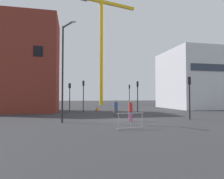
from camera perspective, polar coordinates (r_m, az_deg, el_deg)
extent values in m
plane|color=#333335|center=(17.54, 4.18, -8.98)|extent=(160.00, 160.00, 0.00)
cube|color=maroon|center=(29.38, -26.21, 6.67)|extent=(10.77, 6.50, 12.93)
cube|color=black|center=(25.78, -20.91, 10.48)|extent=(1.10, 0.06, 1.30)
cube|color=silver|center=(38.30, 22.64, 2.66)|extent=(9.65, 10.83, 10.31)
cube|color=#2D3847|center=(34.12, 27.83, 5.73)|extent=(8.11, 0.08, 1.10)
cylinder|color=gold|center=(50.39, -3.22, 10.53)|extent=(0.90, 0.90, 26.17)
cube|color=gold|center=(55.84, -0.57, 23.93)|extent=(14.22, 4.14, 0.70)
cylinder|color=#232326|center=(16.31, -14.32, 4.44)|extent=(0.14, 0.14, 7.89)
cube|color=#232326|center=(16.45, -12.82, 18.15)|extent=(0.91, 1.53, 0.10)
ellipsoid|color=silver|center=(15.75, -11.29, 19.00)|extent=(0.44, 0.24, 0.16)
cylinder|color=black|center=(19.26, 21.86, -3.41)|extent=(0.12, 0.12, 3.23)
cube|color=black|center=(19.31, 21.78, 2.43)|extent=(0.34, 0.36, 0.70)
sphere|color=#390605|center=(19.50, 21.72, 3.03)|extent=(0.11, 0.11, 0.11)
sphere|color=#F2A514|center=(19.48, 21.73, 2.39)|extent=(0.11, 0.11, 0.11)
sphere|color=#07330F|center=(19.46, 21.74, 1.74)|extent=(0.11, 0.11, 0.11)
cylinder|color=#232326|center=(28.37, -12.33, -2.94)|extent=(0.12, 0.12, 3.30)
cube|color=#232326|center=(28.40, -12.30, 1.10)|extent=(0.32, 0.29, 0.70)
sphere|color=red|center=(28.39, -12.65, 1.55)|extent=(0.11, 0.11, 0.11)
sphere|color=#3C2905|center=(28.38, -12.65, 1.10)|extent=(0.11, 0.11, 0.11)
sphere|color=#07330F|center=(28.36, -12.65, 0.66)|extent=(0.11, 0.11, 0.11)
cylinder|color=#232326|center=(25.19, 7.54, -3.02)|extent=(0.12, 0.12, 3.37)
cube|color=#232326|center=(25.24, 7.52, 1.60)|extent=(0.33, 0.35, 0.70)
sphere|color=#390605|center=(25.43, 7.55, 2.07)|extent=(0.11, 0.11, 0.11)
sphere|color=#F2A514|center=(25.41, 7.55, 1.58)|extent=(0.11, 0.11, 0.11)
sphere|color=#07330F|center=(25.40, 7.55, 1.08)|extent=(0.11, 0.11, 0.11)
cylinder|color=#232326|center=(26.81, -8.42, -2.72)|extent=(0.12, 0.12, 3.59)
cube|color=#232326|center=(26.87, -8.40, 1.85)|extent=(0.27, 0.30, 0.70)
sphere|color=#390605|center=(27.06, -8.45, 2.29)|extent=(0.11, 0.11, 0.11)
sphere|color=#F2A514|center=(27.04, -8.46, 1.83)|extent=(0.11, 0.11, 0.11)
sphere|color=#07330F|center=(27.03, -8.46, 1.36)|extent=(0.11, 0.11, 0.11)
cylinder|color=#232326|center=(34.11, 5.13, -2.67)|extent=(0.12, 0.12, 3.48)
cube|color=#232326|center=(34.15, 5.12, 0.84)|extent=(0.30, 0.33, 0.70)
sphere|color=red|center=(33.99, 5.14, 1.22)|extent=(0.11, 0.11, 0.11)
sphere|color=#3C2905|center=(33.97, 5.14, 0.85)|extent=(0.11, 0.11, 0.11)
sphere|color=#07330F|center=(33.96, 5.14, 0.48)|extent=(0.11, 0.11, 0.11)
cylinder|color=#4C4C51|center=(20.77, 0.95, -6.75)|extent=(0.14, 0.14, 0.83)
cylinder|color=#4C4C51|center=(20.83, 1.48, -6.74)|extent=(0.14, 0.14, 0.83)
cylinder|color=#33519E|center=(20.75, 1.21, -4.66)|extent=(0.34, 0.34, 0.69)
sphere|color=tan|center=(20.73, 1.21, -3.40)|extent=(0.22, 0.22, 0.22)
cylinder|color=#D14C8C|center=(16.66, 5.12, -7.90)|extent=(0.14, 0.14, 0.84)
cylinder|color=#D14C8C|center=(16.71, 5.79, -7.88)|extent=(0.14, 0.14, 0.84)
cylinder|color=red|center=(16.62, 5.45, -5.25)|extent=(0.34, 0.34, 0.70)
sphere|color=#8C6647|center=(16.61, 5.44, -3.65)|extent=(0.23, 0.23, 0.23)
cube|color=#B2B5BA|center=(24.49, 0.47, -4.55)|extent=(0.33, 2.35, 0.06)
cube|color=#B2B5BA|center=(24.55, 0.47, -6.76)|extent=(0.33, 2.35, 0.06)
cylinder|color=#B2B5BA|center=(23.47, 0.73, -5.94)|extent=(0.04, 0.04, 1.05)
cylinder|color=#B2B5BA|center=(24.52, 0.47, -5.77)|extent=(0.04, 0.04, 1.05)
cylinder|color=#B2B5BA|center=(25.58, 0.23, -5.62)|extent=(0.04, 0.04, 1.05)
cube|color=#9EA0A5|center=(12.54, 5.49, -6.93)|extent=(1.84, 0.32, 0.06)
cube|color=#9EA0A5|center=(12.65, 5.51, -11.22)|extent=(1.84, 0.32, 0.06)
cylinder|color=#9EA0A5|center=(12.26, 1.94, -9.52)|extent=(0.04, 0.04, 1.05)
cylinder|color=#9EA0A5|center=(12.59, 5.50, -9.31)|extent=(0.04, 0.04, 1.05)
cylinder|color=#9EA0A5|center=(12.97, 8.87, -9.09)|extent=(0.04, 0.04, 1.05)
cube|color=black|center=(29.00, -4.46, -6.20)|extent=(0.66, 0.66, 0.03)
cone|color=orange|center=(28.98, -4.45, -5.57)|extent=(0.51, 0.51, 0.67)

